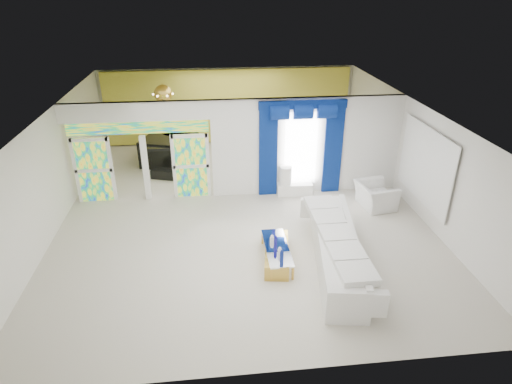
{
  "coord_description": "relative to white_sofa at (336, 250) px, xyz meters",
  "views": [
    {
      "loc": [
        -0.83,
        -11.29,
        6.05
      ],
      "look_at": [
        0.3,
        -1.2,
        1.1
      ],
      "focal_mm": 30.56,
      "sensor_mm": 36.0,
      "label": 1
    }
  ],
  "objects": [
    {
      "name": "coffee_table",
      "position": [
        -1.35,
        0.3,
        -0.21
      ],
      "size": [
        0.8,
        1.71,
        0.37
      ],
      "primitive_type": "cube",
      "rotation": [
        0.0,
        0.0,
        -0.16
      ],
      "color": "gold",
      "rests_on": "ground"
    },
    {
      "name": "stained_transom",
      "position": [
        -4.82,
        4.04,
        1.86
      ],
      "size": [
        4.0,
        0.05,
        0.35
      ],
      "primitive_type": "cube",
      "color": "#994C3F",
      "rests_on": "dividing_header"
    },
    {
      "name": "blue_drape_right",
      "position": [
        0.93,
        3.91,
        1.01
      ],
      "size": [
        0.55,
        0.1,
        2.8
      ],
      "primitive_type": "cube",
      "color": "#031144",
      "rests_on": "ground"
    },
    {
      "name": "white_sofa",
      "position": [
        0.0,
        0.0,
        0.0
      ],
      "size": [
        1.5,
        4.17,
        0.78
      ],
      "primitive_type": "cube",
      "rotation": [
        0.0,
        0.0,
        -0.16
      ],
      "color": "silver",
      "rests_on": "ground"
    },
    {
      "name": "decanters",
      "position": [
        -1.37,
        0.23,
        0.07
      ],
      "size": [
        0.21,
        1.11,
        0.29
      ],
      "color": "#162198",
      "rests_on": "coffee_table"
    },
    {
      "name": "console_table",
      "position": [
        -0.24,
        3.78,
        -0.21
      ],
      "size": [
        1.1,
        0.4,
        0.36
      ],
      "primitive_type": "cube",
      "rotation": [
        0.0,
        0.0,
        -0.05
      ],
      "color": "white",
      "rests_on": "ground"
    },
    {
      "name": "blue_drape_left",
      "position": [
        -1.07,
        3.91,
        1.01
      ],
      "size": [
        0.55,
        0.1,
        2.8
      ],
      "primitive_type": "cube",
      "color": "#031144",
      "rests_on": "ground"
    },
    {
      "name": "wall_mirror",
      "position": [
        2.97,
        2.04,
        1.16
      ],
      "size": [
        0.04,
        2.7,
        1.9
      ],
      "primitive_type": "cube",
      "color": "white",
      "rests_on": "ground"
    },
    {
      "name": "tv_console",
      "position": [
        -6.72,
        5.55,
        0.04
      ],
      "size": [
        0.66,
        0.61,
        0.86
      ],
      "primitive_type": "cube",
      "rotation": [
        0.0,
        0.0,
        -0.14
      ],
      "color": "tan",
      "rests_on": "ground"
    },
    {
      "name": "dividing_wall",
      "position": [
        0.18,
        4.04,
        1.11
      ],
      "size": [
        5.7,
        0.18,
        3.0
      ],
      "primitive_type": "cube",
      "color": "white",
      "rests_on": "ground"
    },
    {
      "name": "armchair",
      "position": [
        1.95,
        2.73,
        -0.03
      ],
      "size": [
        1.13,
        1.25,
        0.72
      ],
      "primitive_type": "imported",
      "rotation": [
        0.0,
        0.0,
        1.72
      ],
      "color": "silver",
      "rests_on": "ground"
    },
    {
      "name": "piano_bench",
      "position": [
        -4.35,
        5.49,
        -0.24
      ],
      "size": [
        0.98,
        0.62,
        0.31
      ],
      "primitive_type": "cube",
      "rotation": [
        0.0,
        0.0,
        -0.31
      ],
      "color": "black",
      "rests_on": "ground"
    },
    {
      "name": "window_pane",
      "position": [
        -0.07,
        3.94,
        1.06
      ],
      "size": [
        1.0,
        0.02,
        2.3
      ],
      "primitive_type": "cube",
      "color": "white",
      "rests_on": "dividing_wall"
    },
    {
      "name": "table_lamp",
      "position": [
        -0.54,
        3.78,
        0.26
      ],
      "size": [
        0.36,
        0.36,
        0.58
      ],
      "primitive_type": "cylinder",
      "color": "silver",
      "rests_on": "console_table"
    },
    {
      "name": "floor",
      "position": [
        -1.97,
        3.04,
        -0.39
      ],
      "size": [
        12.0,
        12.0,
        0.0
      ],
      "primitive_type": "plane",
      "color": "#B7AF9E",
      "rests_on": "ground"
    },
    {
      "name": "blue_pelmet",
      "position": [
        -0.07,
        3.91,
        2.43
      ],
      "size": [
        2.6,
        0.12,
        0.25
      ],
      "primitive_type": "cube",
      "color": "#031144",
      "rests_on": "dividing_wall"
    },
    {
      "name": "dividing_header",
      "position": [
        -4.82,
        4.04,
        2.34
      ],
      "size": [
        4.3,
        0.18,
        0.55
      ],
      "primitive_type": "cube",
      "color": "white",
      "rests_on": "dividing_wall"
    },
    {
      "name": "gold_curtains",
      "position": [
        -1.97,
        8.94,
        1.11
      ],
      "size": [
        9.7,
        0.12,
        2.9
      ],
      "primitive_type": "cube",
      "color": "gold",
      "rests_on": "ground"
    },
    {
      "name": "grand_piano",
      "position": [
        -4.35,
        7.09,
        0.1
      ],
      "size": [
        1.98,
        2.27,
        0.97
      ],
      "primitive_type": "cube",
      "rotation": [
        0.0,
        0.0,
        -0.31
      ],
      "color": "black",
      "rests_on": "ground"
    },
    {
      "name": "chandelier",
      "position": [
        -4.27,
        6.44,
        2.26
      ],
      "size": [
        0.6,
        0.6,
        0.6
      ],
      "primitive_type": "sphere",
      "color": "gold",
      "rests_on": "ceiling"
    },
    {
      "name": "stained_panel_left",
      "position": [
        -6.25,
        4.04,
        0.61
      ],
      "size": [
        0.95,
        0.04,
        2.0
      ],
      "primitive_type": "cube",
      "color": "#994C3F",
      "rests_on": "ground"
    },
    {
      "name": "stained_panel_right",
      "position": [
        -3.4,
        4.04,
        0.61
      ],
      "size": [
        0.95,
        0.04,
        2.0
      ],
      "primitive_type": "cube",
      "color": "#994C3F",
      "rests_on": "ground"
    }
  ]
}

